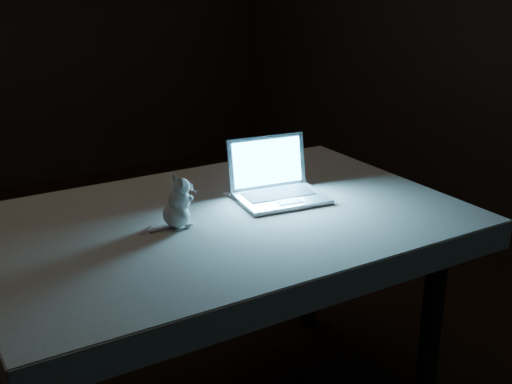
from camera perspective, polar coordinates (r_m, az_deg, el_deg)
floor at (r=2.99m, az=-12.28°, el=-13.52°), size 5.00×5.00×0.00m
right_wall at (r=3.88m, az=19.76°, el=13.93°), size 0.04×5.00×2.60m
table at (r=2.35m, az=-2.78°, el=-11.41°), size 1.53×1.01×0.81m
tablecloth at (r=2.20m, az=-3.43°, el=-3.13°), size 1.73×1.26×0.10m
laptop at (r=2.27m, az=2.32°, el=1.71°), size 0.34×0.31×0.21m
plush_mouse at (r=2.06m, az=-7.15°, el=-0.90°), size 0.14×0.14×0.17m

